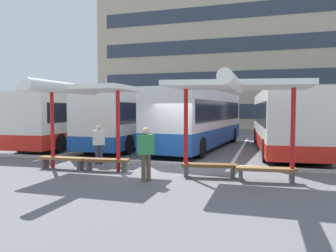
% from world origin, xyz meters
% --- Properties ---
extents(ground_plane, '(160.00, 160.00, 0.00)m').
position_xyz_m(ground_plane, '(0.00, 0.00, 0.00)').
color(ground_plane, slate).
extents(terminal_building, '(34.16, 13.67, 21.26)m').
position_xyz_m(terminal_building, '(0.03, 31.94, 9.27)').
color(terminal_building, tan).
rests_on(terminal_building, ground).
extents(coach_bus_0, '(3.27, 11.36, 3.49)m').
position_xyz_m(coach_bus_0, '(-8.14, 6.26, 1.61)').
color(coach_bus_0, silver).
rests_on(coach_bus_0, ground).
extents(coach_bus_1, '(2.70, 11.82, 3.49)m').
position_xyz_m(coach_bus_1, '(-4.21, 7.15, 1.61)').
color(coach_bus_1, silver).
rests_on(coach_bus_1, ground).
extents(coach_bus_2, '(3.64, 11.32, 3.61)m').
position_xyz_m(coach_bus_2, '(-0.26, 6.76, 1.65)').
color(coach_bus_2, silver).
rests_on(coach_bus_2, ground).
extents(coach_bus_3, '(3.46, 11.50, 3.49)m').
position_xyz_m(coach_bus_3, '(4.33, 6.55, 1.63)').
color(coach_bus_3, silver).
rests_on(coach_bus_3, ground).
extents(lane_stripe_0, '(0.16, 14.00, 0.01)m').
position_xyz_m(lane_stripe_0, '(-10.42, 6.81, 0.00)').
color(lane_stripe_0, white).
rests_on(lane_stripe_0, ground).
extents(lane_stripe_1, '(0.16, 14.00, 0.01)m').
position_xyz_m(lane_stripe_1, '(-6.25, 6.81, 0.00)').
color(lane_stripe_1, white).
rests_on(lane_stripe_1, ground).
extents(lane_stripe_2, '(0.16, 14.00, 0.01)m').
position_xyz_m(lane_stripe_2, '(-2.08, 6.81, 0.00)').
color(lane_stripe_2, white).
rests_on(lane_stripe_2, ground).
extents(lane_stripe_3, '(0.16, 14.00, 0.01)m').
position_xyz_m(lane_stripe_3, '(2.08, 6.81, 0.00)').
color(lane_stripe_3, white).
rests_on(lane_stripe_3, ground).
extents(lane_stripe_4, '(0.16, 14.00, 0.01)m').
position_xyz_m(lane_stripe_4, '(6.25, 6.81, 0.00)').
color(lane_stripe_4, white).
rests_on(lane_stripe_4, ground).
extents(waiting_shelter_0, '(3.75, 4.30, 3.15)m').
position_xyz_m(waiting_shelter_0, '(-3.05, -1.54, 2.91)').
color(waiting_shelter_0, red).
rests_on(waiting_shelter_0, ground).
extents(bench_0, '(1.84, 0.44, 0.45)m').
position_xyz_m(bench_0, '(-3.95, -1.36, 0.34)').
color(bench_0, brown).
rests_on(bench_0, ground).
extents(bench_1, '(1.71, 0.62, 0.45)m').
position_xyz_m(bench_1, '(-2.15, -1.27, 0.34)').
color(bench_1, brown).
rests_on(bench_1, ground).
extents(waiting_shelter_1, '(4.33, 4.70, 3.16)m').
position_xyz_m(waiting_shelter_1, '(2.52, -1.65, 2.93)').
color(waiting_shelter_1, red).
rests_on(waiting_shelter_1, ground).
extents(bench_2, '(1.88, 0.67, 0.45)m').
position_xyz_m(bench_2, '(1.62, -1.26, 0.34)').
color(bench_2, brown).
rests_on(bench_2, ground).
extents(bench_3, '(1.85, 0.61, 0.45)m').
position_xyz_m(bench_3, '(3.42, -1.45, 0.34)').
color(bench_3, brown).
rests_on(bench_3, ground).
extents(platform_kerb, '(44.00, 0.24, 0.12)m').
position_xyz_m(platform_kerb, '(0.00, 0.63, 0.06)').
color(platform_kerb, '#ADADA8').
rests_on(platform_kerb, ground).
extents(waiting_passenger_0, '(0.50, 0.50, 1.69)m').
position_xyz_m(waiting_passenger_0, '(-0.19, -2.38, 0.98)').
color(waiting_passenger_0, brown).
rests_on(waiting_passenger_0, ground).
extents(waiting_passenger_1, '(0.50, 0.46, 1.60)m').
position_xyz_m(waiting_passenger_1, '(-3.15, -0.02, 0.91)').
color(waiting_passenger_1, '#33384C').
rests_on(waiting_passenger_1, ground).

